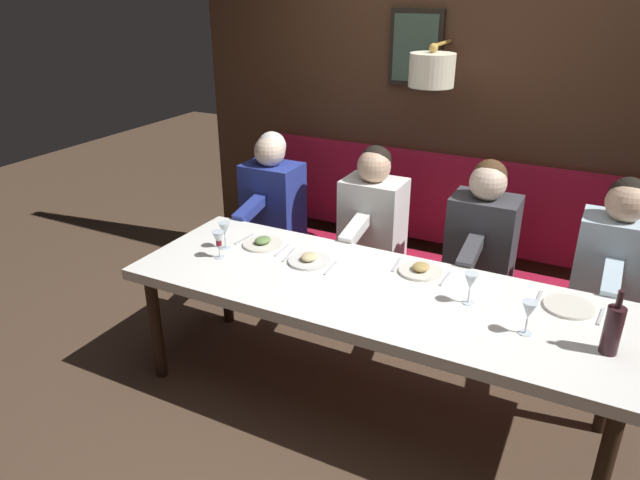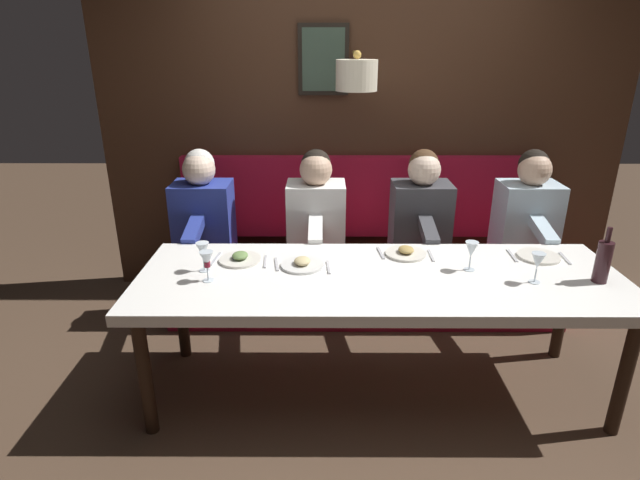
# 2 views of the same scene
# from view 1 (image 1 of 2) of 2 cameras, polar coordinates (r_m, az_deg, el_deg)

# --- Properties ---
(ground_plane) EXTENTS (12.00, 12.00, 0.00)m
(ground_plane) POSITION_cam_1_polar(r_m,az_deg,el_deg) (3.47, 4.54, -15.34)
(ground_plane) COLOR #4C3828
(dining_table) EXTENTS (0.90, 2.61, 0.74)m
(dining_table) POSITION_cam_1_polar(r_m,az_deg,el_deg) (3.09, 4.95, -5.56)
(dining_table) COLOR white
(dining_table) RESTS_ON ground_plane
(banquette_bench) EXTENTS (0.52, 2.81, 0.45)m
(banquette_bench) POSITION_cam_1_polar(r_m,az_deg,el_deg) (4.05, 9.61, -5.55)
(banquette_bench) COLOR maroon
(banquette_bench) RESTS_ON ground_plane
(back_wall_panel) EXTENTS (0.59, 4.01, 2.90)m
(back_wall_panel) POSITION_cam_1_polar(r_m,az_deg,el_deg) (4.17, 13.21, 11.88)
(back_wall_panel) COLOR #422819
(back_wall_panel) RESTS_ON ground_plane
(diner_nearest) EXTENTS (0.60, 0.40, 0.79)m
(diner_nearest) POSITION_cam_1_polar(r_m,az_deg,el_deg) (3.66, 26.97, -0.97)
(diner_nearest) COLOR silver
(diner_nearest) RESTS_ON banquette_bench
(diner_near) EXTENTS (0.60, 0.40, 0.79)m
(diner_near) POSITION_cam_1_polar(r_m,az_deg,el_deg) (3.71, 15.65, 1.17)
(diner_near) COLOR #3D3D42
(diner_near) RESTS_ON banquette_bench
(diner_middle) EXTENTS (0.60, 0.40, 0.79)m
(diner_middle) POSITION_cam_1_polar(r_m,az_deg,el_deg) (3.89, 5.21, 3.11)
(diner_middle) COLOR white
(diner_middle) RESTS_ON banquette_bench
(diner_far) EXTENTS (0.60, 0.40, 0.79)m
(diner_far) POSITION_cam_1_polar(r_m,az_deg,el_deg) (4.23, -4.72, 4.85)
(diner_far) COLOR #283893
(diner_far) RESTS_ON banquette_bench
(place_setting_0) EXTENTS (0.24, 0.32, 0.05)m
(place_setting_0) POSITION_cam_1_polar(r_m,az_deg,el_deg) (3.30, -1.06, -1.94)
(place_setting_0) COLOR silver
(place_setting_0) RESTS_ON dining_table
(place_setting_1) EXTENTS (0.24, 0.32, 0.01)m
(place_setting_1) POSITION_cam_1_polar(r_m,az_deg,el_deg) (3.10, 23.18, -6.03)
(place_setting_1) COLOR silver
(place_setting_1) RESTS_ON dining_table
(place_setting_2) EXTENTS (0.24, 0.32, 0.05)m
(place_setting_2) POSITION_cam_1_polar(r_m,az_deg,el_deg) (3.23, 9.82, -2.90)
(place_setting_2) COLOR silver
(place_setting_2) RESTS_ON dining_table
(place_setting_3) EXTENTS (0.24, 0.32, 0.05)m
(place_setting_3) POSITION_cam_1_polar(r_m,az_deg,el_deg) (3.52, -5.61, -0.29)
(place_setting_3) COLOR silver
(place_setting_3) RESTS_ON dining_table
(wine_glass_0) EXTENTS (0.07, 0.07, 0.16)m
(wine_glass_0) POSITION_cam_1_polar(r_m,az_deg,el_deg) (3.47, -9.33, 0.97)
(wine_glass_0) COLOR silver
(wine_glass_0) RESTS_ON dining_table
(wine_glass_1) EXTENTS (0.07, 0.07, 0.16)m
(wine_glass_1) POSITION_cam_1_polar(r_m,az_deg,el_deg) (3.36, -9.91, 0.06)
(wine_glass_1) COLOR silver
(wine_glass_1) RESTS_ON dining_table
(wine_glass_2) EXTENTS (0.07, 0.07, 0.16)m
(wine_glass_2) POSITION_cam_1_polar(r_m,az_deg,el_deg) (2.94, 14.52, -4.00)
(wine_glass_2) COLOR silver
(wine_glass_2) RESTS_ON dining_table
(wine_glass_3) EXTENTS (0.07, 0.07, 0.16)m
(wine_glass_3) POSITION_cam_1_polar(r_m,az_deg,el_deg) (2.77, 19.75, -6.56)
(wine_glass_3) COLOR silver
(wine_glass_3) RESTS_ON dining_table
(wine_bottle) EXTENTS (0.08, 0.08, 0.30)m
(wine_bottle) POSITION_cam_1_polar(r_m,az_deg,el_deg) (2.77, 26.73, -7.80)
(wine_bottle) COLOR #33191E
(wine_bottle) RESTS_ON dining_table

